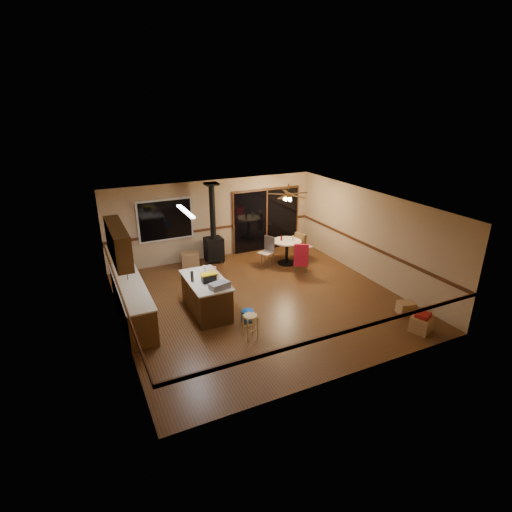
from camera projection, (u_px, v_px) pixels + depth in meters
floor at (261, 300)px, 10.59m from camera, size 7.00×7.00×0.00m
ceiling at (261, 204)px, 9.64m from camera, size 7.00×7.00×0.00m
wall_back at (214, 220)px, 13.06m from camera, size 7.00×0.00×7.00m
wall_front at (347, 318)px, 7.17m from camera, size 7.00×0.00×7.00m
wall_left at (118, 279)px, 8.71m from camera, size 0.00×7.00×7.00m
wall_right at (370, 236)px, 11.52m from camera, size 0.00×7.00×7.00m
chair_rail at (261, 265)px, 10.23m from camera, size 7.00×7.00×0.08m
window at (165, 220)px, 12.30m from camera, size 1.72×0.10×1.32m
sliding_door at (266, 220)px, 13.87m from camera, size 2.52×0.10×2.10m
lower_cabinets at (132, 302)px, 9.57m from camera, size 0.60×3.00×0.86m
countertop at (130, 285)px, 9.41m from camera, size 0.64×3.04×0.04m
upper_cabinets at (118, 243)px, 9.15m from camera, size 0.35×2.00×0.80m
kitchen_island at (206, 296)px, 9.83m from camera, size 0.88×1.68×0.90m
wood_stove at (214, 241)px, 12.81m from camera, size 0.55×0.50×2.52m
ceiling_fan at (288, 196)px, 12.16m from camera, size 0.24×0.24×0.55m
fluorescent_strip at (186, 211)px, 9.19m from camera, size 0.10×1.20×0.04m
toolbox_grey at (219, 285)px, 9.18m from camera, size 0.51×0.37×0.14m
toolbox_black at (209, 278)px, 9.50m from camera, size 0.34×0.18×0.19m
toolbox_yellow_lid at (209, 274)px, 9.46m from camera, size 0.39×0.21×0.03m
box_on_island at (212, 273)px, 9.82m from camera, size 0.28×0.32×0.18m
bottle_dark at (192, 276)px, 9.51m from camera, size 0.09×0.09×0.26m
bottle_pink at (215, 270)px, 9.93m from camera, size 0.07×0.07×0.20m
bottle_white at (204, 269)px, 10.05m from camera, size 0.07×0.07×0.18m
bar_stool at (250, 326)px, 8.85m from camera, size 0.33×0.33×0.55m
blue_bucket at (248, 315)px, 9.59m from camera, size 0.38×0.38×0.25m
dining_table at (287, 248)px, 12.77m from camera, size 0.92×0.92×0.78m
glass_red at (281, 238)px, 12.67m from camera, size 0.07×0.07×0.16m
glass_cream at (293, 238)px, 12.68m from camera, size 0.08×0.08×0.15m
chair_left at (268, 248)px, 12.63m from camera, size 0.54×0.53×0.51m
chair_near at (301, 255)px, 12.03m from camera, size 0.60×0.61×0.70m
chair_right at (301, 244)px, 12.96m from camera, size 0.55×0.52×0.70m
box_under_window at (190, 259)px, 12.72m from camera, size 0.64×0.56×0.44m
box_corner_a at (422, 324)px, 9.11m from camera, size 0.60×0.55×0.37m
box_corner_b at (406, 308)px, 9.87m from camera, size 0.45×0.41×0.31m
box_small_red at (423, 315)px, 9.03m from camera, size 0.40×0.37×0.09m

